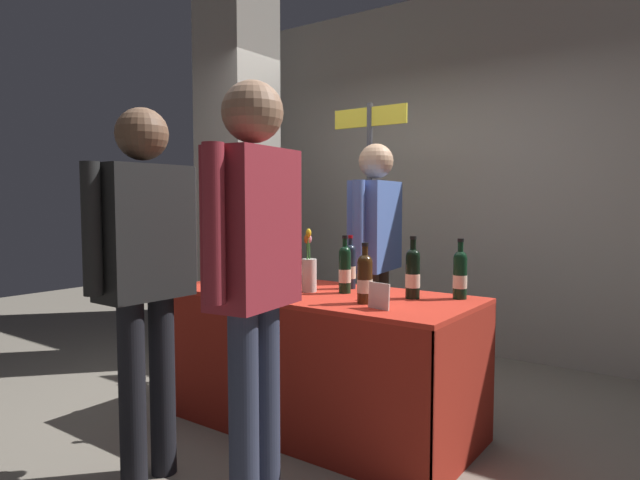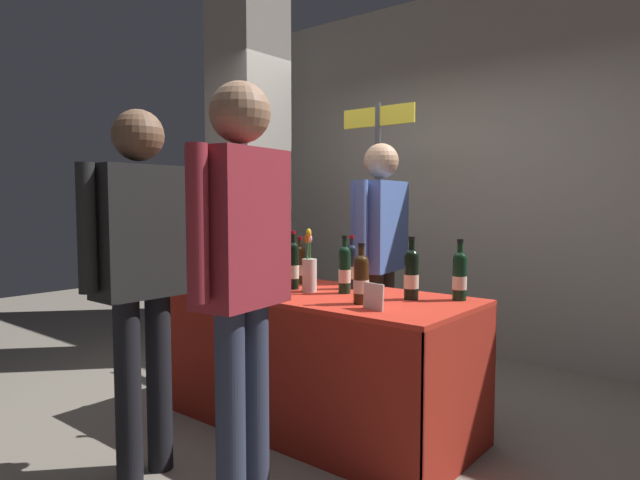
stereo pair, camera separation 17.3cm
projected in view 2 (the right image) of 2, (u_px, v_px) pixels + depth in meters
The scene contains 21 objects.
ground_plane at pixel (320, 426), 3.20m from camera, with size 12.00×12.00×0.00m, color gray.
back_partition at pixel (473, 173), 4.70m from camera, with size 6.32×0.12×3.10m, color #9E998E.
concrete_pillar at pixel (249, 157), 4.70m from camera, with size 0.52×0.52×3.37m, color gray.
tasting_table at pixel (320, 333), 3.16m from camera, with size 1.76×0.79×0.79m.
featured_wine_bottle at pixel (266, 264), 3.38m from camera, with size 0.08×0.08×0.31m.
display_bottle_0 at pixel (300, 264), 3.47m from camera, with size 0.07×0.07×0.30m.
display_bottle_1 at pixel (411, 273), 2.90m from camera, with size 0.08×0.08×0.34m.
display_bottle_2 at pixel (258, 269), 3.13m from camera, with size 0.07×0.07×0.32m.
display_bottle_3 at pixel (352, 266), 3.25m from camera, with size 0.07×0.07×0.32m.
display_bottle_4 at pixel (460, 275), 2.88m from camera, with size 0.07×0.07×0.32m.
display_bottle_5 at pixel (345, 269), 3.10m from camera, with size 0.07×0.07×0.33m.
display_bottle_6 at pixel (293, 265), 3.24m from camera, with size 0.07×0.07×0.35m.
display_bottle_7 at pixel (361, 278), 2.78m from camera, with size 0.08×0.08×0.31m.
wine_glass_near_vendor at pixel (216, 266), 3.54m from camera, with size 0.06×0.06×0.14m.
wine_glass_mid at pixel (234, 269), 3.35m from camera, with size 0.08×0.08×0.14m.
flower_vase at pixel (309, 271), 3.15m from camera, with size 0.08×0.08×0.37m.
brochure_stand at pixel (373, 297), 2.63m from camera, with size 0.13×0.01×0.13m, color silver.
vendor_presenter at pixel (380, 243), 3.68m from camera, with size 0.28×0.64×1.69m.
taster_foreground_right at pixel (141, 258), 2.56m from camera, with size 0.24×0.59×1.73m.
taster_foreground_left at pixel (241, 259), 2.20m from camera, with size 0.26×0.56×1.78m.
booth_signpost at pixel (377, 206), 4.17m from camera, with size 0.63×0.04×2.05m.
Camera 2 is at (1.96, -2.41, 1.31)m, focal length 30.80 mm.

